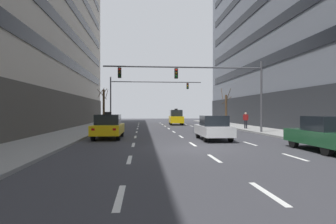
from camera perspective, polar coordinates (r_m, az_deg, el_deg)
name	(u,v)px	position (r m, az deg, el deg)	size (l,w,h in m)	color
ground_plane	(200,149)	(14.89, 6.20, -7.17)	(120.00, 120.00, 0.00)	#38383D
sidewalk_left	(21,149)	(15.70, -26.88, -6.55)	(3.81, 80.00, 0.14)	gray
lane_stripe_l1_s2	(120,197)	(6.77, -9.45, -16.12)	(0.16, 2.00, 0.01)	silver
lane_stripe_l1_s3	(130,159)	(11.64, -7.56, -9.21)	(0.16, 2.00, 0.01)	silver
lane_stripe_l1_s4	(133,145)	(16.59, -6.82, -6.40)	(0.16, 2.00, 0.01)	silver
lane_stripe_l1_s5	(135,137)	(21.57, -6.42, -4.88)	(0.16, 2.00, 0.01)	silver
lane_stripe_l1_s6	(137,132)	(26.55, -6.18, -3.93)	(0.16, 2.00, 0.01)	silver
lane_stripe_l1_s7	(137,129)	(31.54, -6.01, -3.28)	(0.16, 2.00, 0.01)	silver
lane_stripe_l1_s8	(138,126)	(36.53, -5.89, -2.81)	(0.16, 2.00, 0.01)	silver
lane_stripe_l1_s9	(139,124)	(41.52, -5.79, -2.45)	(0.16, 2.00, 0.01)	silver
lane_stripe_l1_s10	(139,123)	(46.52, -5.72, -2.17)	(0.16, 2.00, 0.01)	silver
lane_stripe_l2_s2	(268,193)	(7.35, 18.97, -14.82)	(0.16, 2.00, 0.01)	silver
lane_stripe_l2_s3	(214,158)	(11.99, 9.05, -8.94)	(0.16, 2.00, 0.01)	silver
lane_stripe_l2_s4	(193,144)	(16.84, 4.86, -6.30)	(0.16, 2.00, 0.01)	silver
lane_stripe_l2_s5	(181,137)	(21.75, 2.57, -4.84)	(0.16, 2.00, 0.01)	silver
lane_stripe_l2_s6	(174,132)	(26.70, 1.13, -3.91)	(0.16, 2.00, 0.01)	silver
lane_stripe_l2_s7	(169,129)	(31.67, 0.14, -3.27)	(0.16, 2.00, 0.01)	silver
lane_stripe_l2_s8	(165,126)	(36.64, -0.57, -2.80)	(0.16, 2.00, 0.01)	silver
lane_stripe_l2_s9	(162,124)	(41.62, -1.12, -2.44)	(0.16, 2.00, 0.01)	silver
lane_stripe_l2_s10	(160,123)	(46.61, -1.55, -2.16)	(0.16, 2.00, 0.01)	silver
lane_stripe_l3_s3	(295,157)	(13.22, 23.59, -8.10)	(0.16, 2.00, 0.01)	silver
lane_stripe_l3_s4	(250,144)	(17.74, 15.76, -5.98)	(0.16, 2.00, 0.01)	silver
lane_stripe_l3_s5	(225,136)	(22.46, 11.20, -4.68)	(0.16, 2.00, 0.01)	silver
lane_stripe_l3_s6	(210,132)	(27.28, 8.24, -3.82)	(0.16, 2.00, 0.01)	silver
lane_stripe_l3_s7	(199,128)	(32.15, 6.18, -3.22)	(0.16, 2.00, 0.01)	silver
lane_stripe_l3_s8	(192,126)	(37.06, 4.66, -2.77)	(0.16, 2.00, 0.01)	silver
lane_stripe_l3_s9	(186,124)	(41.99, 3.50, -2.42)	(0.16, 2.00, 0.01)	silver
lane_stripe_l3_s10	(181,123)	(46.94, 2.59, -2.15)	(0.16, 2.00, 0.01)	silver
taxi_driving_0	(176,117)	(40.09, 1.60, -1.07)	(1.95, 4.34, 2.24)	black
car_driving_1	(213,128)	(19.32, 8.90, -3.12)	(1.85, 4.31, 1.61)	black
taxi_driving_2	(108,127)	(20.56, -11.63, -2.84)	(1.94, 4.48, 1.85)	black
car_parked_1	(326,134)	(15.60, 28.53, -3.82)	(1.88, 4.46, 1.67)	black
traffic_signal_0	(204,80)	(24.46, 7.01, 6.30)	(13.30, 0.35, 6.01)	#4C4C51
traffic_signal_1	(141,91)	(40.30, -5.38, 4.14)	(12.60, 0.35, 6.44)	#4C4C51
street_tree_0	(226,109)	(39.60, 11.31, 0.66)	(1.51, 1.40, 4.84)	#4C3823
street_tree_1	(104,106)	(42.07, -12.51, 1.23)	(1.52, 1.60, 5.11)	#4C3823
pedestrian_0	(246,119)	(30.53, 15.00, -1.37)	(0.52, 0.26, 1.63)	black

